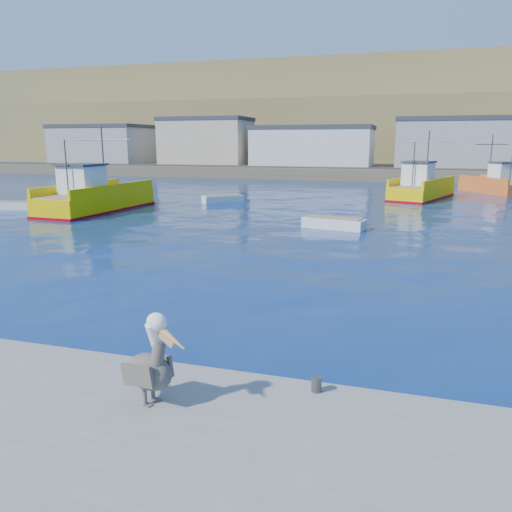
{
  "coord_description": "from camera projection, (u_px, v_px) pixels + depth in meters",
  "views": [
    {
      "loc": [
        4.43,
        -12.2,
        5.21
      ],
      "look_at": [
        -0.56,
        4.37,
        1.26
      ],
      "focal_mm": 35.0,
      "sensor_mm": 36.0,
      "label": 1
    }
  ],
  "objects": [
    {
      "name": "dock_bollards",
      "position": [
        201.0,
        368.0,
        10.3
      ],
      "size": [
        36.2,
        0.2,
        0.3
      ],
      "color": "#4C4C4C",
      "rests_on": "dock"
    },
    {
      "name": "far_shore",
      "position": [
        391.0,
        125.0,
        113.72
      ],
      "size": [
        200.0,
        81.0,
        24.0
      ],
      "color": "brown",
      "rests_on": "ground"
    },
    {
      "name": "trawler_yellow_b",
      "position": [
        421.0,
        188.0,
        46.95
      ],
      "size": [
        6.44,
        10.39,
        6.33
      ],
      "color": "#EBC600",
      "rests_on": "ground"
    },
    {
      "name": "trawler_yellow_a",
      "position": [
        95.0,
        198.0,
        38.43
      ],
      "size": [
        4.99,
        11.06,
        6.47
      ],
      "color": "#EBC600",
      "rests_on": "ground"
    },
    {
      "name": "boat_orange",
      "position": [
        495.0,
        183.0,
        52.0
      ],
      "size": [
        6.39,
        7.96,
        5.99
      ],
      "color": "#D15C1F",
      "rests_on": "ground"
    },
    {
      "name": "pelican",
      "position": [
        151.0,
        365.0,
        9.05
      ],
      "size": [
        1.45,
        0.81,
        1.8
      ],
      "color": "#595451",
      "rests_on": "dock"
    },
    {
      "name": "skiff_extra",
      "position": [
        223.0,
        199.0,
        44.31
      ],
      "size": [
        3.44,
        3.25,
        0.76
      ],
      "color": "silver",
      "rests_on": "ground"
    },
    {
      "name": "skiff_left",
      "position": [
        15.0,
        206.0,
        39.53
      ],
      "size": [
        3.7,
        2.02,
        0.76
      ],
      "color": "silver",
      "rests_on": "ground"
    },
    {
      "name": "ground",
      "position": [
        230.0,
        335.0,
        13.79
      ],
      "size": [
        260.0,
        260.0,
        0.0
      ],
      "primitive_type": "plane",
      "color": "#072752",
      "rests_on": "ground"
    },
    {
      "name": "skiff_mid",
      "position": [
        334.0,
        224.0,
        30.82
      ],
      "size": [
        4.01,
        2.14,
        0.83
      ],
      "color": "silver",
      "rests_on": "ground"
    }
  ]
}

